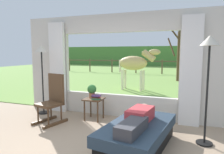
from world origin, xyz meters
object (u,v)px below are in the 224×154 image
object	(u,v)px
rocking_chair	(53,99)
floor_lamp_left	(42,58)
book_stack	(96,97)
recliner_sofa	(138,135)
reclining_person	(138,118)
floor_lamp_right	(209,57)
horse	(135,63)
pasture_tree	(180,54)
potted_plant	(92,90)
side_table	(94,102)

from	to	relation	value
rocking_chair	floor_lamp_left	xyz separation A→B (m)	(-0.66, 0.50, 0.91)
rocking_chair	book_stack	world-z (taller)	rocking_chair
recliner_sofa	rocking_chair	size ratio (longest dim) A/B	1.62
reclining_person	rocking_chair	bearing A→B (deg)	172.48
rocking_chair	floor_lamp_right	xyz separation A→B (m)	(3.21, -0.07, 0.99)
recliner_sofa	floor_lamp_left	size ratio (longest dim) A/B	1.01
rocking_chair	book_stack	bearing A→B (deg)	39.37
rocking_chair	horse	bearing A→B (deg)	94.44
reclining_person	pasture_tree	size ratio (longest dim) A/B	0.44
recliner_sofa	horse	size ratio (longest dim) A/B	1.00
book_stack	horse	distance (m)	4.20
potted_plant	book_stack	bearing A→B (deg)	-36.21
pasture_tree	floor_lamp_right	bearing A→B (deg)	-85.62
floor_lamp_right	pasture_tree	distance (m)	8.22
rocking_chair	potted_plant	world-z (taller)	rocking_chair
side_table	book_stack	world-z (taller)	book_stack
reclining_person	book_stack	world-z (taller)	reclining_person
potted_plant	book_stack	distance (m)	0.24
side_table	potted_plant	distance (m)	0.29
floor_lamp_right	potted_plant	bearing A→B (deg)	166.28
side_table	horse	size ratio (longest dim) A/B	0.29
side_table	reclining_person	bearing A→B (deg)	-40.17
side_table	book_stack	size ratio (longest dim) A/B	2.41
potted_plant	floor_lamp_left	size ratio (longest dim) A/B	0.18
rocking_chair	pasture_tree	xyz separation A→B (m)	(2.58, 8.13, 1.00)
rocking_chair	side_table	xyz separation A→B (m)	(0.82, 0.47, -0.12)
reclining_person	recliner_sofa	bearing A→B (deg)	98.98
horse	potted_plant	bearing A→B (deg)	5.26
side_table	floor_lamp_left	size ratio (longest dim) A/B	0.29
recliner_sofa	floor_lamp_left	xyz separation A→B (m)	(-2.79, 1.08, 1.24)
book_stack	side_table	bearing A→B (deg)	144.41
rocking_chair	potted_plant	bearing A→B (deg)	50.76
reclining_person	floor_lamp_right	world-z (taller)	floor_lamp_right
potted_plant	floor_lamp_left	xyz separation A→B (m)	(-1.40, -0.04, 0.75)
floor_lamp_left	horse	bearing A→B (deg)	69.67
book_stack	pasture_tree	bearing A→B (deg)	77.77
floor_lamp_left	floor_lamp_right	world-z (taller)	floor_lamp_right
reclining_person	floor_lamp_left	xyz separation A→B (m)	(-2.79, 1.13, 0.93)
floor_lamp_right	horse	world-z (taller)	floor_lamp_right
floor_lamp_right	rocking_chair	bearing A→B (deg)	178.79
book_stack	floor_lamp_right	world-z (taller)	floor_lamp_right
recliner_sofa	floor_lamp_right	distance (m)	1.78
side_table	floor_lamp_right	xyz separation A→B (m)	(2.39, -0.54, 1.11)
floor_lamp_left	side_table	bearing A→B (deg)	-0.80
floor_lamp_left	reclining_person	bearing A→B (deg)	-21.95
reclining_person	rocking_chair	size ratio (longest dim) A/B	1.28
rocking_chair	book_stack	xyz separation A→B (m)	(0.91, 0.41, 0.03)
book_stack	floor_lamp_right	xyz separation A→B (m)	(2.30, -0.48, 0.96)
reclining_person	floor_lamp_left	distance (m)	3.15
floor_lamp_left	recliner_sofa	bearing A→B (deg)	-21.07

